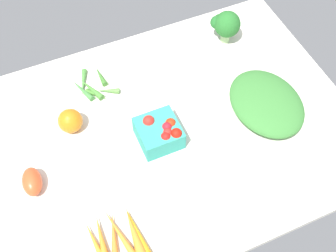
{
  "coord_description": "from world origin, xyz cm",
  "views": [
    {
      "loc": [
        -25.02,
        -57.51,
        99.23
      ],
      "look_at": [
        0.0,
        0.0,
        4.0
      ],
      "focal_mm": 44.62,
      "sensor_mm": 36.0,
      "label": 1
    }
  ],
  "objects_px": {
    "heirloom_tomato_orange": "(70,121)",
    "roma_tomato": "(32,182)",
    "berry_basket": "(160,132)",
    "broccoli_head": "(225,24)",
    "leafy_greens_clump": "(266,103)",
    "carrot_bunch": "(118,240)",
    "okra_pile": "(92,87)"
  },
  "relations": [
    {
      "from": "carrot_bunch",
      "to": "berry_basket",
      "type": "bearing_deg",
      "value": 47.97
    },
    {
      "from": "okra_pile",
      "to": "broccoli_head",
      "type": "relative_size",
      "value": 1.27
    },
    {
      "from": "carrot_bunch",
      "to": "broccoli_head",
      "type": "bearing_deg",
      "value": 42.45
    },
    {
      "from": "roma_tomato",
      "to": "leafy_greens_clump",
      "type": "bearing_deg",
      "value": 93.73
    },
    {
      "from": "leafy_greens_clump",
      "to": "berry_basket",
      "type": "bearing_deg",
      "value": 175.26
    },
    {
      "from": "leafy_greens_clump",
      "to": "berry_basket",
      "type": "height_order",
      "value": "berry_basket"
    },
    {
      "from": "heirloom_tomato_orange",
      "to": "leafy_greens_clump",
      "type": "height_order",
      "value": "heirloom_tomato_orange"
    },
    {
      "from": "broccoli_head",
      "to": "leafy_greens_clump",
      "type": "bearing_deg",
      "value": -93.96
    },
    {
      "from": "berry_basket",
      "to": "broccoli_head",
      "type": "relative_size",
      "value": 1.0
    },
    {
      "from": "heirloom_tomato_orange",
      "to": "roma_tomato",
      "type": "distance_m",
      "value": 0.19
    },
    {
      "from": "leafy_greens_clump",
      "to": "heirloom_tomato_orange",
      "type": "bearing_deg",
      "value": 163.17
    },
    {
      "from": "heirloom_tomato_orange",
      "to": "roma_tomato",
      "type": "height_order",
      "value": "heirloom_tomato_orange"
    },
    {
      "from": "heirloom_tomato_orange",
      "to": "carrot_bunch",
      "type": "height_order",
      "value": "heirloom_tomato_orange"
    },
    {
      "from": "leafy_greens_clump",
      "to": "carrot_bunch",
      "type": "bearing_deg",
      "value": -159.09
    },
    {
      "from": "heirloom_tomato_orange",
      "to": "roma_tomato",
      "type": "bearing_deg",
      "value": -136.31
    },
    {
      "from": "heirloom_tomato_orange",
      "to": "carrot_bunch",
      "type": "xyz_separation_m",
      "value": [
        0.01,
        -0.35,
        -0.02
      ]
    },
    {
      "from": "roma_tomato",
      "to": "broccoli_head",
      "type": "relative_size",
      "value": 0.72
    },
    {
      "from": "roma_tomato",
      "to": "berry_basket",
      "type": "xyz_separation_m",
      "value": [
        0.35,
        0.0,
        0.01
      ]
    },
    {
      "from": "leafy_greens_clump",
      "to": "broccoli_head",
      "type": "height_order",
      "value": "broccoli_head"
    },
    {
      "from": "roma_tomato",
      "to": "okra_pile",
      "type": "distance_m",
      "value": 0.34
    },
    {
      "from": "berry_basket",
      "to": "broccoli_head",
      "type": "height_order",
      "value": "broccoli_head"
    },
    {
      "from": "heirloom_tomato_orange",
      "to": "okra_pile",
      "type": "height_order",
      "value": "heirloom_tomato_orange"
    },
    {
      "from": "roma_tomato",
      "to": "carrot_bunch",
      "type": "height_order",
      "value": "roma_tomato"
    },
    {
      "from": "leafy_greens_clump",
      "to": "carrot_bunch",
      "type": "xyz_separation_m",
      "value": [
        -0.52,
        -0.2,
        -0.02
      ]
    },
    {
      "from": "berry_basket",
      "to": "broccoli_head",
      "type": "bearing_deg",
      "value": 38.59
    },
    {
      "from": "heirloom_tomato_orange",
      "to": "okra_pile",
      "type": "xyz_separation_m",
      "value": [
        0.09,
        0.11,
        -0.02
      ]
    },
    {
      "from": "roma_tomato",
      "to": "leafy_greens_clump",
      "type": "distance_m",
      "value": 0.66
    },
    {
      "from": "roma_tomato",
      "to": "okra_pile",
      "type": "relative_size",
      "value": 0.57
    },
    {
      "from": "leafy_greens_clump",
      "to": "okra_pile",
      "type": "height_order",
      "value": "leafy_greens_clump"
    },
    {
      "from": "leafy_greens_clump",
      "to": "broccoli_head",
      "type": "distance_m",
      "value": 0.3
    },
    {
      "from": "berry_basket",
      "to": "heirloom_tomato_orange",
      "type": "bearing_deg",
      "value": 147.65
    },
    {
      "from": "heirloom_tomato_orange",
      "to": "carrot_bunch",
      "type": "distance_m",
      "value": 0.36
    }
  ]
}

